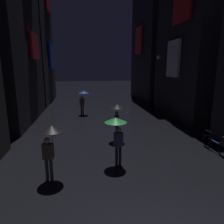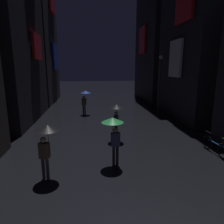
% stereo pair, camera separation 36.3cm
% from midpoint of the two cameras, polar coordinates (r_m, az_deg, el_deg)
% --- Properties ---
extents(building_left_mid, '(4.25, 8.37, 16.31)m').
position_cam_midpoint_polar(building_left_mid, '(17.71, -28.76, 24.45)').
color(building_left_mid, black).
rests_on(building_left_mid, ground).
extents(building_left_far, '(4.25, 8.17, 16.47)m').
position_cam_midpoint_polar(building_left_far, '(26.11, -21.08, 20.94)').
color(building_left_far, '#232328').
rests_on(building_left_far, ground).
extents(building_right_mid, '(4.25, 7.53, 15.54)m').
position_cam_midpoint_polar(building_right_mid, '(18.52, 24.85, 23.00)').
color(building_right_mid, '#232328').
rests_on(building_right_mid, ground).
extents(pedestrian_far_right_black, '(0.90, 0.90, 2.12)m').
position_cam_midpoint_polar(pedestrian_far_right_black, '(11.08, 2.20, -0.01)').
color(pedestrian_far_right_black, black).
rests_on(pedestrian_far_right_black, ground).
extents(pedestrian_foreground_left_green, '(0.90, 0.90, 2.12)m').
position_cam_midpoint_polar(pedestrian_foreground_left_green, '(8.17, 1.71, -4.61)').
color(pedestrian_foreground_left_green, black).
rests_on(pedestrian_foreground_left_green, ground).
extents(pedestrian_foreground_right_black, '(0.90, 0.90, 2.12)m').
position_cam_midpoint_polar(pedestrian_foreground_right_black, '(7.46, -16.88, -6.83)').
color(pedestrian_foreground_right_black, '#2D2D38').
rests_on(pedestrian_foreground_right_black, ground).
extents(pedestrian_near_crossing_blue, '(0.90, 0.90, 2.12)m').
position_cam_midpoint_polar(pedestrian_near_crossing_blue, '(17.58, -7.11, 4.59)').
color(pedestrian_near_crossing_blue, black).
rests_on(pedestrian_near_crossing_blue, ground).
extents(bicycle_parked_at_storefront, '(0.20, 1.82, 0.96)m').
position_cam_midpoint_polar(bicycle_parked_at_storefront, '(11.02, 28.22, -8.58)').
color(bicycle_parked_at_storefront, black).
rests_on(bicycle_parked_at_storefront, ground).
extents(streetlamp_right_far, '(0.36, 0.36, 5.17)m').
position_cam_midpoint_polar(streetlamp_right_far, '(18.73, 14.10, 9.68)').
color(streetlamp_right_far, '#2D2D33').
rests_on(streetlamp_right_far, ground).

